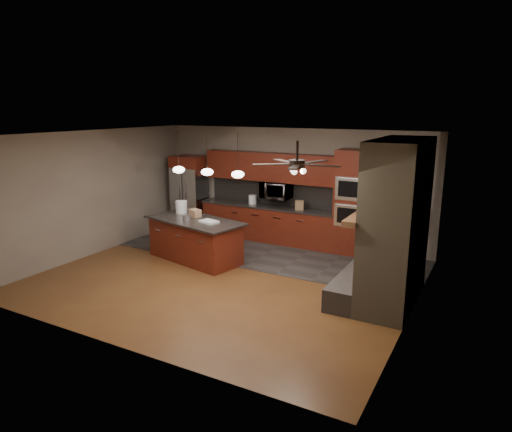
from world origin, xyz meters
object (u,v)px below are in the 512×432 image
Objects in this scene: microwave at (276,190)px; counter_box at (299,205)px; paint_tray at (209,222)px; refrigerator at (191,193)px; cardboard_box at (195,213)px; paint_can at (187,218)px; kitchen_island at (195,240)px; white_bucket at (181,207)px; oven_tower at (354,203)px; counter_bucket at (253,200)px.

counter_box is at bearing -8.58° from microwave.
paint_tray is 1.75× the size of counter_box.
counter_box is (0.66, -0.10, -0.29)m from microwave.
cardboard_box is (1.45, -1.80, -0.01)m from refrigerator.
refrigerator is at bearing 124.63° from paint_can.
paint_can is 0.52m from paint_tray.
white_bucket is (-0.62, 0.35, 0.60)m from kitchen_island.
cardboard_box reaches higher than paint_tray.
paint_can reaches higher than kitchen_island.
refrigerator is at bearing -179.06° from oven_tower.
paint_tray is at bearing 9.90° from paint_can.
refrigerator is 5.27× the size of paint_tray.
white_bucket reaches higher than kitchen_island.
cardboard_box is (0.47, -0.12, -0.06)m from white_bucket.
oven_tower is at bearing -1.66° from microwave.
paint_can is 2.78m from counter_box.
paint_can is (0.53, -0.51, -0.08)m from white_bucket.
cardboard_box is at bearing -148.35° from oven_tower.
refrigerator is 1.95m from white_bucket.
paint_can is at bearing -44.00° from white_bucket.
microwave is 2.53m from refrigerator.
oven_tower is 1.33m from counter_box.
refrigerator is at bearing -177.01° from microwave.
white_bucket is (-3.51, -1.75, -0.13)m from oven_tower.
paint_tray is (-0.49, -2.23, -0.36)m from microwave.
paint_can is at bearing -113.33° from microwave.
kitchen_island is at bearing -29.71° from white_bucket.
paint_can is at bearing -142.73° from oven_tower.
counter_bucket is at bearing 81.05° from paint_can.
oven_tower is 13.85× the size of paint_can.
paint_tray is at bearing 3.14° from kitchen_island.
white_bucket is at bearing -165.01° from counter_box.
cardboard_box is 1.12× the size of counter_bucket.
oven_tower reaches higher than white_bucket.
cardboard_box is at bearing -102.55° from counter_bucket.
oven_tower reaches higher than paint_tray.
cardboard_box is 1.14× the size of counter_box.
paint_tray is (-2.46, -2.18, -0.25)m from oven_tower.
refrigerator is 8.09× the size of cardboard_box.
white_bucket is at bearing -116.78° from counter_bucket.
paint_tray is at bearing -102.34° from microwave.
paint_tray is 0.65m from cardboard_box.
oven_tower is 10.85× the size of counter_box.
microwave is 2.92× the size of cardboard_box.
refrigerator is 0.83× the size of kitchen_island.
white_bucket is at bearing 136.00° from paint_can.
paint_can is at bearing -60.93° from cardboard_box.
paint_can is at bearing -105.14° from kitchen_island.
oven_tower reaches higher than kitchen_island.
counter_bucket is (-2.62, 0.01, -0.18)m from oven_tower.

